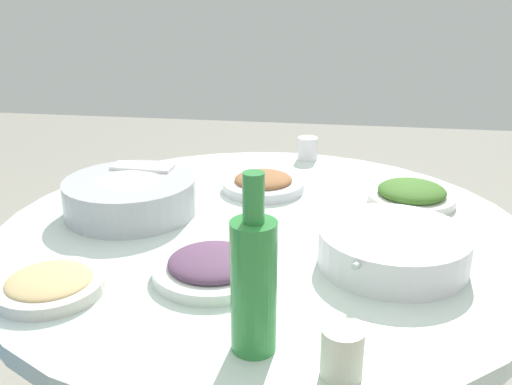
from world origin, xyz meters
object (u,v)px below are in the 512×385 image
object	(u,v)px
round_dining_table	(263,276)
dish_greens	(411,194)
dish_stirfry	(263,183)
tea_cup_near	(342,352)
dish_noodles	(50,284)
dish_eggplant	(213,266)
tea_cup_far	(308,148)
rice_bowl	(131,195)
green_bottle	(254,282)
soup_bowl	(393,249)

from	to	relation	value
round_dining_table	dish_greens	size ratio (longest dim) A/B	5.56
dish_stirfry	tea_cup_near	bearing A→B (deg)	106.28
round_dining_table	dish_noodles	world-z (taller)	dish_noodles
dish_eggplant	tea_cup_near	size ratio (longest dim) A/B	3.04
dish_eggplant	tea_cup_far	world-z (taller)	tea_cup_far
rice_bowl	dish_noodles	size ratio (longest dim) A/B	1.59
dish_eggplant	green_bottle	world-z (taller)	green_bottle
rice_bowl	tea_cup_near	bearing A→B (deg)	133.70
tea_cup_near	tea_cup_far	world-z (taller)	tea_cup_near
tea_cup_far	soup_bowl	bearing A→B (deg)	107.44
dish_noodles	tea_cup_near	size ratio (longest dim) A/B	2.60
dish_noodles	green_bottle	xyz separation A→B (m)	(-0.38, 0.11, 0.10)
soup_bowl	tea_cup_far	size ratio (longest dim) A/B	4.22
dish_noodles	soup_bowl	bearing A→B (deg)	-161.86
round_dining_table	tea_cup_near	distance (m)	0.54
green_bottle	soup_bowl	bearing A→B (deg)	-126.37
dish_noodles	green_bottle	size ratio (longest dim) A/B	0.69
soup_bowl	green_bottle	xyz separation A→B (m)	(0.22, 0.30, 0.08)
dish_eggplant	dish_noodles	world-z (taller)	dish_eggplant
dish_greens	tea_cup_far	distance (m)	0.43
green_bottle	tea_cup_near	distance (m)	0.16
rice_bowl	dish_eggplant	size ratio (longest dim) A/B	1.36
soup_bowl	dish_noodles	distance (m)	0.64
round_dining_table	dish_greens	bearing A→B (deg)	-148.96
dish_stirfry	tea_cup_near	distance (m)	0.75
rice_bowl	tea_cup_near	xyz separation A→B (m)	(-0.50, 0.52, -0.01)
tea_cup_far	green_bottle	bearing A→B (deg)	89.07
dish_noodles	tea_cup_near	world-z (taller)	tea_cup_near
round_dining_table	dish_stirfry	size ratio (longest dim) A/B	5.53
round_dining_table	rice_bowl	world-z (taller)	rice_bowl
dish_greens	tea_cup_near	bearing A→B (deg)	76.62
soup_bowl	tea_cup_near	world-z (taller)	tea_cup_near
rice_bowl	dish_greens	size ratio (longest dim) A/B	1.44
dish_greens	green_bottle	distance (m)	0.71
dish_stirfry	dish_greens	xyz separation A→B (m)	(-0.37, 0.04, 0.00)
dish_eggplant	tea_cup_far	bearing A→B (deg)	-99.31
dish_noodles	tea_cup_far	distance (m)	0.95
round_dining_table	dish_stirfry	distance (m)	0.28
rice_bowl	dish_noodles	world-z (taller)	rice_bowl
soup_bowl	dish_noodles	world-z (taller)	soup_bowl
dish_greens	rice_bowl	bearing A→B (deg)	14.06
round_dining_table	dish_noodles	distance (m)	0.49
dish_greens	dish_noodles	distance (m)	0.86
rice_bowl	dish_eggplant	xyz separation A→B (m)	(-0.26, 0.27, -0.02)
soup_bowl	dish_eggplant	xyz separation A→B (m)	(0.33, 0.10, -0.01)
rice_bowl	dish_stirfry	size ratio (longest dim) A/B	1.43
dish_eggplant	green_bottle	bearing A→B (deg)	117.69
rice_bowl	dish_greens	bearing A→B (deg)	-165.94
dish_eggplant	dish_noodles	bearing A→B (deg)	20.46
rice_bowl	dish_stirfry	world-z (taller)	rice_bowl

